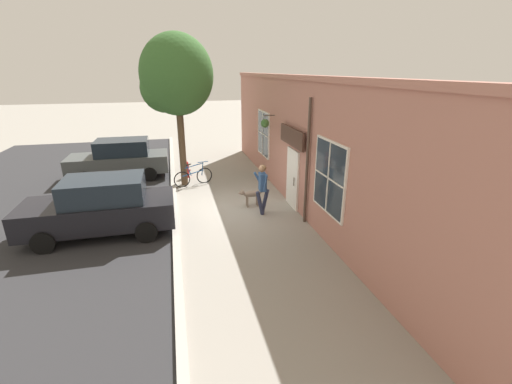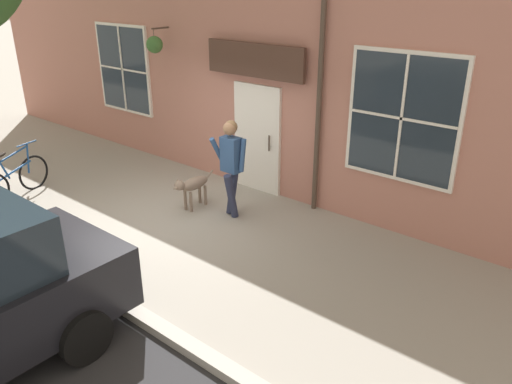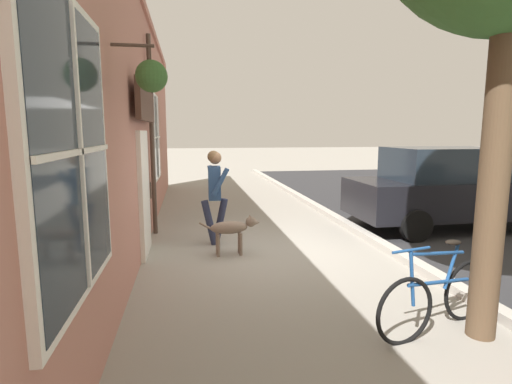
# 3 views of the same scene
# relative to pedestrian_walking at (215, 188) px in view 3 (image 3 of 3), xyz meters

# --- Properties ---
(ground_plane) EXTENTS (90.00, 90.00, 0.00)m
(ground_plane) POSITION_rel_pedestrian_walking_xyz_m (0.95, -0.70, -1.05)
(ground_plane) COLOR gray
(storefront_facade) EXTENTS (0.95, 18.00, 4.54)m
(storefront_facade) POSITION_rel_pedestrian_walking_xyz_m (-1.39, -0.70, 1.22)
(storefront_facade) COLOR #B27566
(storefront_facade) RESTS_ON ground_plane
(pedestrian_walking) EXTENTS (0.52, 0.55, 1.74)m
(pedestrian_walking) POSITION_rel_pedestrian_walking_xyz_m (0.00, 0.00, 0.00)
(pedestrian_walking) COLOR #282D47
(pedestrian_walking) RESTS_ON ground_plane
(dog_on_leash) EXTENTS (1.04, 0.27, 0.68)m
(dog_on_leash) POSITION_rel_pedestrian_walking_xyz_m (0.24, -0.74, -0.59)
(dog_on_leash) COLOR #7F6B5B
(dog_on_leash) RESTS_ON ground_plane
(leaning_bicycle) EXTENTS (1.67, 0.57, 1.00)m
(leaning_bicycle) POSITION_rel_pedestrian_walking_xyz_m (2.08, -3.72, -0.68)
(leaning_bicycle) COLOR black
(leaning_bicycle) RESTS_ON ground_plane
(parked_car_mid_block) EXTENTS (4.30, 1.95, 1.75)m
(parked_car_mid_block) POSITION_rel_pedestrian_walking_xyz_m (5.03, 0.35, -0.18)
(parked_car_mid_block) COLOR black
(parked_car_mid_block) RESTS_ON ground_plane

